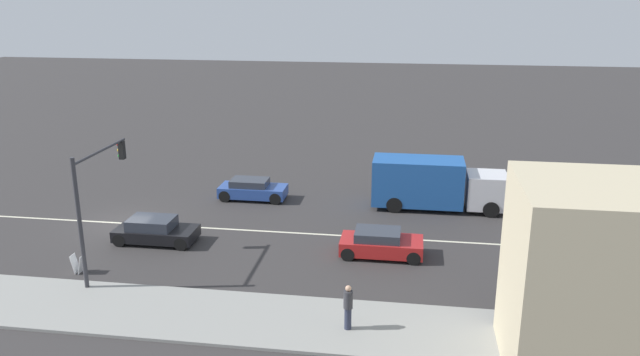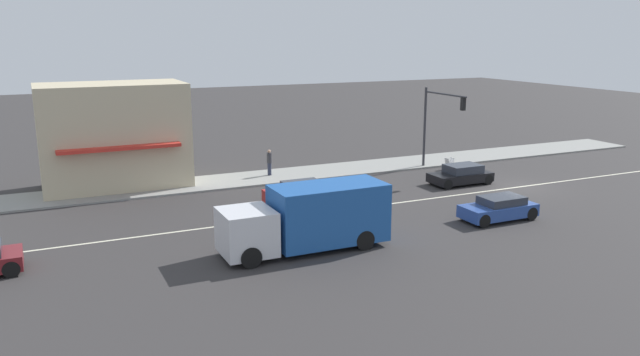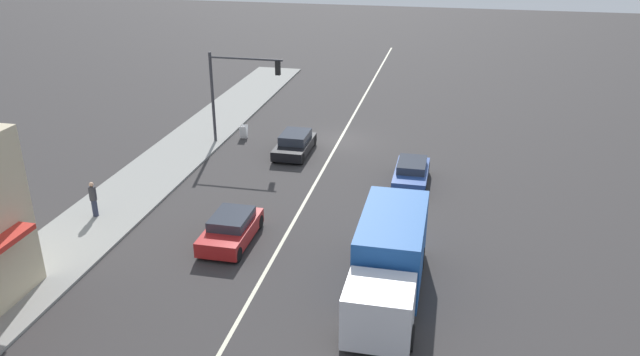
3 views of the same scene
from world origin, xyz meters
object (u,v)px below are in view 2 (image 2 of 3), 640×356
object	(u,v)px
pedestrian	(269,162)
coupe_blue	(499,208)
delivery_truck	(310,218)
hatchback_red	(300,193)
traffic_signal_main	(437,115)
warning_aframe_sign	(449,164)
suv_black	(461,175)

from	to	relation	value
pedestrian	coupe_blue	size ratio (longest dim) A/B	0.44
delivery_truck	hatchback_red	distance (m)	7.69
traffic_signal_main	delivery_truck	distance (m)	18.45
warning_aframe_sign	coupe_blue	world-z (taller)	coupe_blue
pedestrian	delivery_truck	world-z (taller)	delivery_truck
delivery_truck	hatchback_red	xyz separation A→B (m)	(7.20, -2.57, -0.85)
coupe_blue	suv_black	distance (m)	7.84
pedestrian	traffic_signal_main	bearing A→B (deg)	-105.72
traffic_signal_main	pedestrian	xyz separation A→B (m)	(3.14, 11.15, -2.86)
coupe_blue	suv_black	world-z (taller)	suv_black
hatchback_red	suv_black	distance (m)	11.17
warning_aframe_sign	delivery_truck	xyz separation A→B (m)	(-11.09, 15.69, 1.04)
hatchback_red	suv_black	xyz separation A→B (m)	(0.00, -11.17, -0.01)
warning_aframe_sign	suv_black	bearing A→B (deg)	153.28
traffic_signal_main	warning_aframe_sign	distance (m)	3.67
warning_aframe_sign	delivery_truck	bearing A→B (deg)	125.24
traffic_signal_main	delivery_truck	world-z (taller)	traffic_signal_main
warning_aframe_sign	hatchback_red	xyz separation A→B (m)	(-3.89, 13.12, 0.19)
warning_aframe_sign	delivery_truck	world-z (taller)	delivery_truck
pedestrian	hatchback_red	world-z (taller)	pedestrian
coupe_blue	hatchback_red	size ratio (longest dim) A/B	1.03
hatchback_red	suv_black	world-z (taller)	hatchback_red
pedestrian	coupe_blue	distance (m)	16.02
traffic_signal_main	delivery_truck	xyz separation A→B (m)	(-11.12, 14.52, -2.43)
coupe_blue	suv_black	size ratio (longest dim) A/B	1.00
warning_aframe_sign	coupe_blue	bearing A→B (deg)	155.50
warning_aframe_sign	suv_black	world-z (taller)	suv_black
warning_aframe_sign	traffic_signal_main	bearing A→B (deg)	88.07
pedestrian	suv_black	size ratio (longest dim) A/B	0.44
pedestrian	delivery_truck	bearing A→B (deg)	166.74
hatchback_red	delivery_truck	bearing A→B (deg)	160.36
coupe_blue	suv_black	bearing A→B (deg)	-23.27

